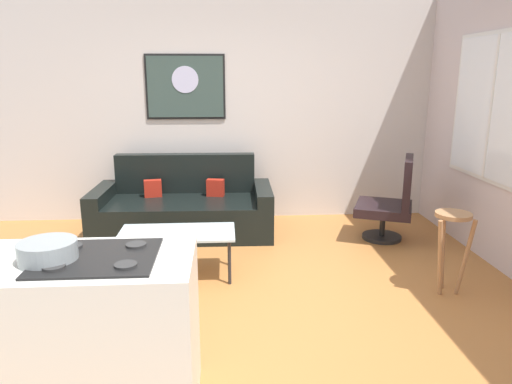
{
  "coord_description": "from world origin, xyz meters",
  "views": [
    {
      "loc": [
        0.02,
        -3.55,
        1.81
      ],
      "look_at": [
        0.31,
        0.9,
        0.7
      ],
      "focal_mm": 33.29,
      "sensor_mm": 36.0,
      "label": 1
    }
  ],
  "objects": [
    {
      "name": "couch",
      "position": [
        -0.47,
        1.81,
        0.28
      ],
      "size": [
        2.05,
        0.98,
        0.87
      ],
      "color": "black",
      "rests_on": "ground"
    },
    {
      "name": "wall_painting",
      "position": [
        -0.45,
        2.38,
        1.66
      ],
      "size": [
        0.96,
        0.03,
        0.78
      ],
      "color": "black"
    },
    {
      "name": "window",
      "position": [
        2.59,
        0.9,
        1.5
      ],
      "size": [
        0.03,
        1.46,
        1.44
      ],
      "color": "silver"
    },
    {
      "name": "mixing_bowl",
      "position": [
        -0.87,
        -1.26,
        0.95
      ],
      "size": [
        0.29,
        0.29,
        0.11
      ],
      "color": "gray",
      "rests_on": "kitchen_counter"
    },
    {
      "name": "kitchen_counter",
      "position": [
        -0.91,
        -1.23,
        0.45
      ],
      "size": [
        1.52,
        0.65,
        0.92
      ],
      "color": "silver",
      "rests_on": "ground"
    },
    {
      "name": "bar_stool",
      "position": [
        1.89,
        0.07,
        0.52
      ],
      "size": [
        0.34,
        0.33,
        0.7
      ],
      "color": "#A47349",
      "rests_on": "ground"
    },
    {
      "name": "back_wall",
      "position": [
        0.0,
        2.42,
        1.4
      ],
      "size": [
        6.4,
        0.05,
        2.8
      ],
      "primitive_type": "cube",
      "color": "beige",
      "rests_on": "ground"
    },
    {
      "name": "coffee_table",
      "position": [
        -0.43,
        0.57,
        0.39
      ],
      "size": [
        1.04,
        0.51,
        0.42
      ],
      "color": "silver",
      "rests_on": "ground"
    },
    {
      "name": "ground",
      "position": [
        0.0,
        0.0,
        -0.02
      ],
      "size": [
        6.4,
        6.4,
        0.04
      ],
      "primitive_type": "cube",
      "color": "#AE6E36"
    },
    {
      "name": "armchair",
      "position": [
        1.85,
        1.4,
        0.43
      ],
      "size": [
        0.78,
        0.8,
        0.94
      ],
      "color": "black",
      "rests_on": "ground"
    }
  ]
}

